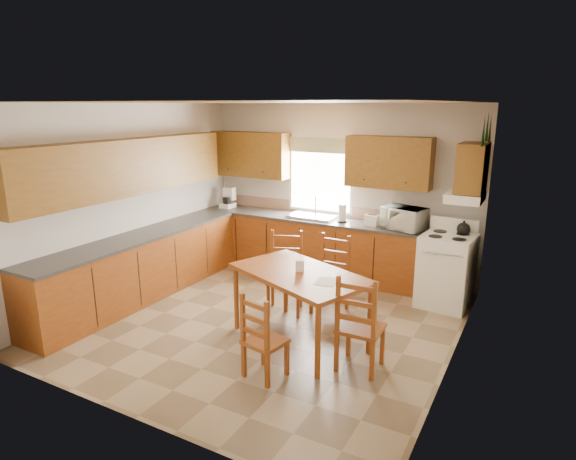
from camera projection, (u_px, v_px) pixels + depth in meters
The scene contains 35 objects.
floor at pixel (266, 321), 6.14m from camera, with size 4.50×4.50×0.00m, color #897353.
ceiling at pixel (264, 102), 5.45m from camera, with size 4.50×4.50×0.00m, color olive.
wall_left at pixel (130, 201), 6.84m from camera, with size 4.50×4.50×0.00m, color beige.
wall_right at pixel (460, 243), 4.76m from camera, with size 4.50×4.50×0.00m, color beige.
wall_back at pixel (338, 190), 7.71m from camera, with size 4.50×4.50×0.00m, color beige.
wall_front at pixel (121, 274), 3.88m from camera, with size 4.50×4.50×0.00m, color beige.
lower_cab_back at pixel (308, 246), 7.86m from camera, with size 3.75×0.60×0.88m, color brown.
lower_cab_left at pixel (143, 268), 6.80m from camera, with size 0.60×3.60×0.88m, color brown.
counter_back at pixel (308, 218), 7.74m from camera, with size 3.75×0.63×0.04m, color #3E3A36.
counter_left at pixel (140, 236), 6.68m from camera, with size 0.63×3.60×0.04m, color #3E3A36.
backsplash at pixel (316, 208), 7.96m from camera, with size 3.75×0.01×0.18m, color #99725B.
upper_cab_back_left at pixel (250, 154), 8.16m from camera, with size 1.41×0.33×0.75m, color brown.
upper_cab_back_right at pixel (389, 162), 7.04m from camera, with size 1.25×0.33×0.75m, color brown.
upper_cab_left at pixel (127, 167), 6.50m from camera, with size 0.33×3.60×0.75m, color brown.
upper_cab_stove at pixel (472, 168), 6.10m from camera, with size 0.33×0.62×0.62m, color brown.
range_hood at pixel (465, 197), 6.22m from camera, with size 0.44×0.62×0.12m, color white.
window_frame at pixel (320, 176), 7.77m from camera, with size 1.13×0.02×1.18m, color white.
window_pane at pixel (320, 176), 7.77m from camera, with size 1.05×0.01×1.10m, color white.
window_valance at pixel (320, 145), 7.62m from camera, with size 1.19×0.01×0.24m, color #425A32.
sink_basin at pixel (313, 216), 7.70m from camera, with size 0.75×0.45×0.04m, color silver.
pine_decal_a at pixel (484, 131), 5.64m from camera, with size 0.22×0.22×0.36m, color black.
pine_decal_b at pixel (487, 126), 5.91m from camera, with size 0.22×0.22×0.36m, color black.
pine_decal_c at pixel (490, 128), 6.19m from camera, with size 0.22×0.22×0.36m, color black.
stove at pixel (446, 271), 6.52m from camera, with size 0.65×0.67×0.97m, color white.
coffeemaker at pixel (227, 199), 8.40m from camera, with size 0.19×0.23×0.32m, color white.
paper_towel at pixel (342, 213), 7.39m from camera, with size 0.12×0.12×0.27m, color white.
toaster at pixel (372, 220), 7.16m from camera, with size 0.20×0.13×0.16m, color white.
microwave at pixel (404, 218), 6.95m from camera, with size 0.54×0.39×0.32m, color white.
dining_table at pixel (300, 307), 5.53m from camera, with size 1.57×0.90×0.84m, color brown.
chair_near_left at pixel (265, 336), 4.79m from camera, with size 0.38×0.36×0.89m, color brown.
chair_near_right at pixel (361, 322), 4.92m from camera, with size 0.44×0.42×1.04m, color brown.
chair_far_left at pixel (285, 274), 6.29m from camera, with size 0.45×0.42×1.06m, color brown.
chair_far_right at pixel (330, 275), 6.31m from camera, with size 0.42×0.40×1.01m, color brown.
table_paper at pixel (326, 282), 5.14m from camera, with size 0.21×0.28×0.00m, color white.
table_card at pixel (300, 266), 5.43m from camera, with size 0.10×0.02×0.13m, color white.
Camera 1 is at (2.94, -4.83, 2.68)m, focal length 30.00 mm.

